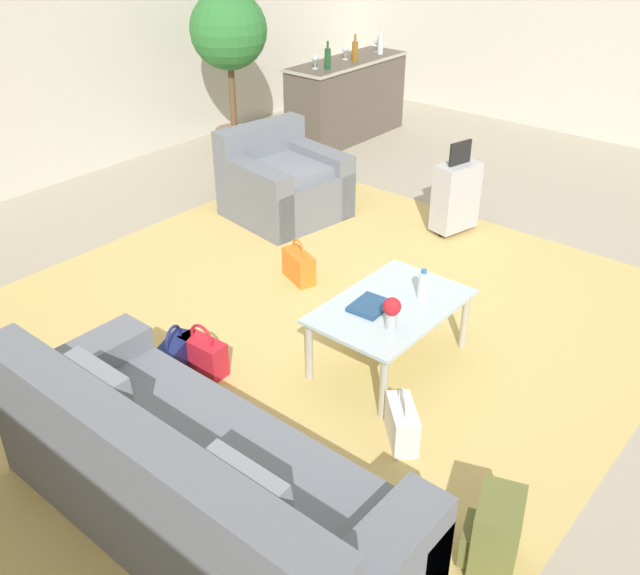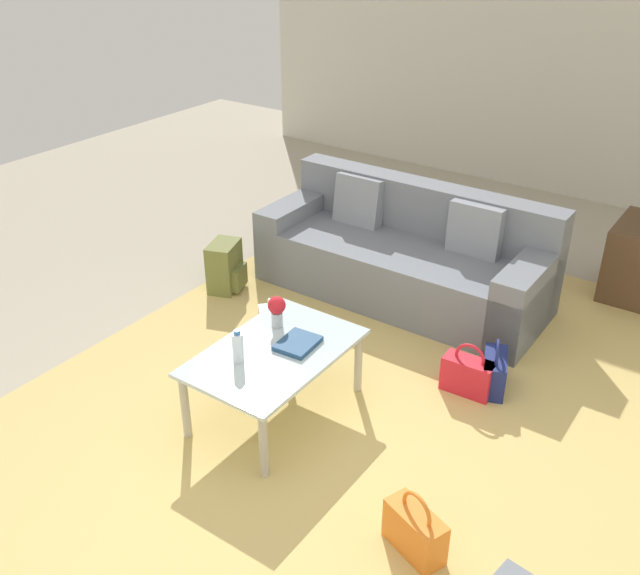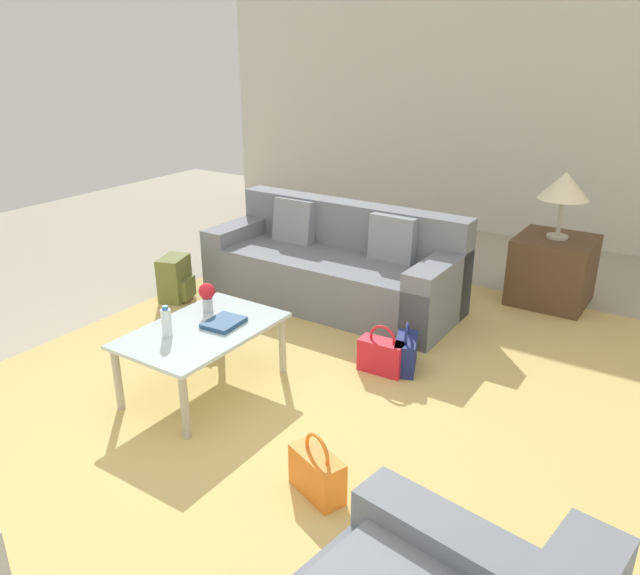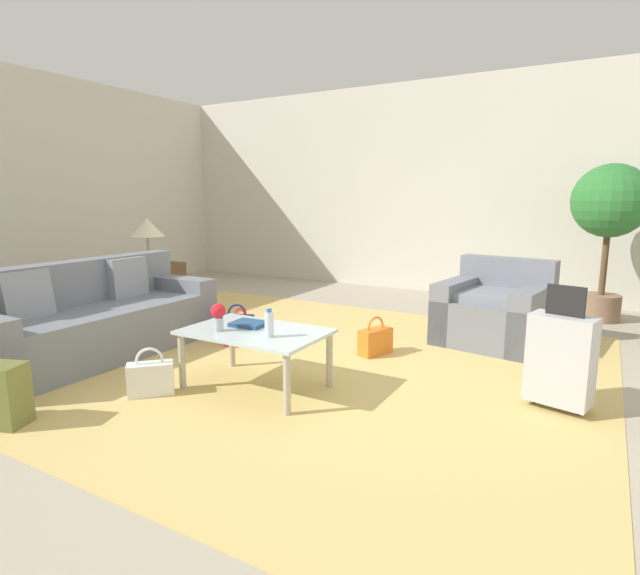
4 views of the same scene
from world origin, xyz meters
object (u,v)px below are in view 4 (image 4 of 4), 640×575
(water_bottle, at_px, (269,324))
(flower_vase, at_px, (218,314))
(coffee_table_book, at_px, (249,324))
(armchair, at_px, (496,313))
(handbag_red, at_px, (240,330))
(handbag_navy, at_px, (238,326))
(coffee_table, at_px, (255,338))
(backpack_olive, at_px, (2,395))
(handbag_white, at_px, (151,378))
(couch, at_px, (90,323))
(handbag_orange, at_px, (375,341))
(potted_ficus, at_px, (610,211))
(table_lamp, at_px, (147,228))
(suitcase_silver, at_px, (561,358))
(side_table, at_px, (151,286))

(water_bottle, relative_size, flower_vase, 1.00)
(coffee_table_book, relative_size, flower_vase, 1.23)
(coffee_table_book, bearing_deg, armchair, 51.31)
(handbag_red, height_order, handbag_navy, same)
(coffee_table, bearing_deg, backpack_olive, -127.87)
(backpack_olive, bearing_deg, coffee_table, 52.13)
(handbag_white, relative_size, backpack_olive, 0.89)
(handbag_red, height_order, handbag_white, same)
(handbag_red, distance_m, backpack_olive, 2.16)
(coffee_table_book, distance_m, handbag_navy, 1.29)
(handbag_white, bearing_deg, couch, 161.98)
(flower_vase, bearing_deg, backpack_olive, -124.49)
(handbag_orange, xyz_separation_m, potted_ficus, (1.75, 2.51, 1.13))
(flower_vase, distance_m, potted_ficus, 4.60)
(coffee_table, xyz_separation_m, coffee_table_book, (-0.12, 0.08, 0.07))
(couch, distance_m, handbag_orange, 2.59)
(armchair, height_order, handbag_white, armchair)
(table_lamp, xyz_separation_m, backpack_olive, (1.80, -2.79, -0.84))
(armchair, height_order, handbag_navy, armchair)
(coffee_table, relative_size, table_lamp, 1.83)
(armchair, distance_m, potted_ficus, 2.02)
(coffee_table, bearing_deg, suitcase_silver, 19.29)
(coffee_table, height_order, backpack_olive, coffee_table)
(side_table, xyz_separation_m, handbag_red, (1.95, -0.64, -0.17))
(handbag_red, bearing_deg, armchair, 31.16)
(coffee_table, bearing_deg, coffee_table_book, 146.31)
(flower_vase, bearing_deg, armchair, 56.56)
(side_table, distance_m, suitcase_silver, 4.87)
(couch, height_order, handbag_white, couch)
(coffee_table_book, distance_m, table_lamp, 3.09)
(couch, height_order, handbag_navy, couch)
(flower_vase, height_order, handbag_orange, flower_vase)
(couch, relative_size, handbag_white, 6.23)
(handbag_red, xyz_separation_m, handbag_white, (0.27, -1.36, 0.00))
(water_bottle, height_order, handbag_navy, water_bottle)
(backpack_olive, height_order, potted_ficus, potted_ficus)
(handbag_white, bearing_deg, suitcase_silver, 24.90)
(suitcase_silver, xyz_separation_m, handbag_navy, (-2.98, 0.28, -0.23))
(water_bottle, xyz_separation_m, table_lamp, (-3.00, 1.60, 0.49))
(coffee_table_book, distance_m, handbag_white, 0.81)
(suitcase_silver, bearing_deg, couch, -168.08)
(flower_vase, bearing_deg, couch, 178.18)
(couch, bearing_deg, armchair, 36.18)
(handbag_red, bearing_deg, couch, -134.38)
(side_table, distance_m, handbag_red, 2.06)
(handbag_red, bearing_deg, water_bottle, -42.50)
(armchair, relative_size, backpack_olive, 2.65)
(water_bottle, bearing_deg, side_table, 151.93)
(armchair, distance_m, handbag_white, 3.27)
(armchair, distance_m, handbag_red, 2.53)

